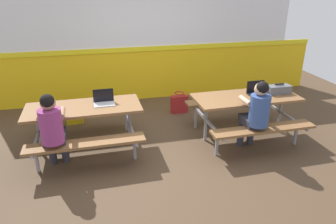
{
  "coord_description": "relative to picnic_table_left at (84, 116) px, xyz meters",
  "views": [
    {
      "loc": [
        -1.08,
        -4.52,
        2.57
      ],
      "look_at": [
        0.0,
        0.08,
        0.55
      ],
      "focal_mm": 33.6,
      "sensor_mm": 36.0,
      "label": 1
    }
  ],
  "objects": [
    {
      "name": "picnic_table_right",
      "position": [
        2.66,
        -0.15,
        0.0
      ],
      "size": [
        1.78,
        1.58,
        0.74
      ],
      "color": "brown",
      "rests_on": "ground"
    },
    {
      "name": "laptop_silver",
      "position": [
        0.32,
        0.04,
        0.21
      ],
      "size": [
        0.32,
        0.23,
        0.22
      ],
      "color": "silver",
      "rests_on": "picnic_table_left"
    },
    {
      "name": "picnic_table_left",
      "position": [
        0.0,
        0.0,
        0.0
      ],
      "size": [
        1.78,
        1.58,
        0.74
      ],
      "color": "brown",
      "rests_on": "ground"
    },
    {
      "name": "student_nearer",
      "position": [
        -0.4,
        -0.56,
        0.13
      ],
      "size": [
        0.37,
        0.53,
        1.21
      ],
      "color": "#2D2D38",
      "rests_on": "ground"
    },
    {
      "name": "backpack_dark",
      "position": [
        -0.24,
        1.08,
        -0.36
      ],
      "size": [
        0.3,
        0.22,
        0.44
      ],
      "color": "yellow",
      "rests_on": "ground"
    },
    {
      "name": "tote_bag_bright",
      "position": [
        1.85,
        1.11,
        -0.38
      ],
      "size": [
        0.34,
        0.21,
        0.43
      ],
      "color": "maroon",
      "rests_on": "ground"
    },
    {
      "name": "student_further",
      "position": [
        2.56,
        -0.71,
        0.13
      ],
      "size": [
        0.37,
        0.53,
        1.21
      ],
      "color": "#2D2D38",
      "rests_on": "ground"
    },
    {
      "name": "accent_backdrop",
      "position": [
        1.33,
        2.14,
        0.67
      ],
      "size": [
        8.0,
        0.14,
        2.6
      ],
      "color": "yellow",
      "rests_on": "ground"
    },
    {
      "name": "laptop_dark",
      "position": [
        2.88,
        -0.11,
        0.21
      ],
      "size": [
        0.32,
        0.23,
        0.22
      ],
      "color": "black",
      "rests_on": "picnic_table_right"
    },
    {
      "name": "toolbox_grey",
      "position": [
        3.27,
        -0.14,
        0.24
      ],
      "size": [
        0.4,
        0.18,
        0.18
      ],
      "color": "#595B60",
      "rests_on": "picnic_table_right"
    },
    {
      "name": "ground_plane",
      "position": [
        1.33,
        -0.15,
        -0.58
      ],
      "size": [
        10.0,
        10.0,
        0.02
      ],
      "primitive_type": "cube",
      "color": "#4C3826"
    }
  ]
}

